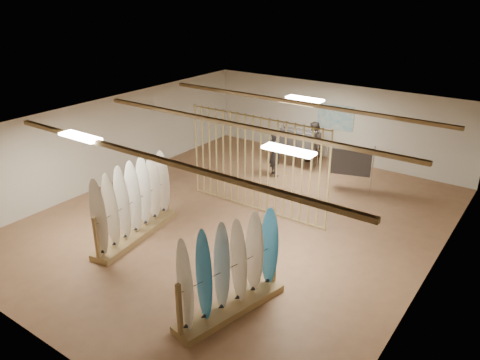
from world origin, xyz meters
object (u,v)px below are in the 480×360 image
Objects in this scene: rack_left at (135,213)px; clothing_rack_a at (298,142)px; clothing_rack_b at (351,161)px; shopper_b at (314,141)px; rack_right at (230,282)px; shopper_a at (275,151)px.

rack_left is 6.78m from clothing_rack_a.
clothing_rack_a is 2.34m from clothing_rack_b.
rack_left is at bearing -99.39° from clothing_rack_a.
shopper_b reaches higher than clothing_rack_a.
clothing_rack_b is at bearing 106.60° from rack_right.
shopper_b is at bearing -74.75° from shopper_a.
rack_left reaches higher than shopper_a.
shopper_b reaches higher than shopper_a.
clothing_rack_b is at bearing -17.40° from clothing_rack_a.
rack_left is 1.64× the size of shopper_b.
rack_left is 3.89m from rack_right.
rack_left is 5.70m from shopper_a.
rack_right is 1.45× the size of shopper_b.
rack_right is at bearing -23.49° from rack_left.
clothing_rack_a is 0.83× the size of shopper_b.
shopper_a is (0.73, 5.65, 0.20)m from rack_left.
rack_right reaches higher than shopper_a.
clothing_rack_b is at bearing -135.63° from shopper_a.
rack_right is at bearing 150.41° from shopper_a.
shopper_b reaches higher than clothing_rack_b.
shopper_b is (0.34, 0.61, -0.07)m from clothing_rack_a.
clothing_rack_b is (-0.51, 7.02, 0.25)m from rack_right.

